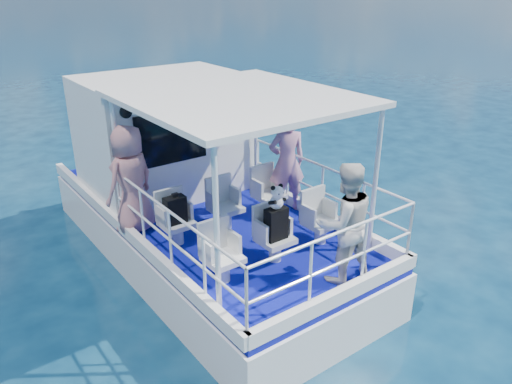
# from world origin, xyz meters

# --- Properties ---
(ground) EXTENTS (2000.00, 2000.00, 0.00)m
(ground) POSITION_xyz_m (0.00, 0.00, 0.00)
(ground) COLOR #08243C
(ground) RESTS_ON ground
(hull) EXTENTS (3.00, 7.00, 1.60)m
(hull) POSITION_xyz_m (0.00, 1.00, 0.00)
(hull) COLOR white
(hull) RESTS_ON ground
(deck) EXTENTS (2.90, 6.90, 0.10)m
(deck) POSITION_xyz_m (0.00, 1.00, 0.85)
(deck) COLOR #0A0F95
(deck) RESTS_ON hull
(cabin) EXTENTS (2.85, 2.00, 2.20)m
(cabin) POSITION_xyz_m (0.00, 2.30, 2.00)
(cabin) COLOR white
(cabin) RESTS_ON deck
(canopy) EXTENTS (3.00, 3.20, 0.08)m
(canopy) POSITION_xyz_m (0.00, -0.20, 3.14)
(canopy) COLOR white
(canopy) RESTS_ON cabin
(canopy_posts) EXTENTS (2.77, 2.97, 2.20)m
(canopy_posts) POSITION_xyz_m (0.00, -0.25, 2.00)
(canopy_posts) COLOR white
(canopy_posts) RESTS_ON deck
(railings) EXTENTS (2.84, 3.59, 1.00)m
(railings) POSITION_xyz_m (0.00, -0.58, 1.40)
(railings) COLOR white
(railings) RESTS_ON deck
(seat_port_fwd) EXTENTS (0.48, 0.46, 0.38)m
(seat_port_fwd) POSITION_xyz_m (-0.90, 0.20, 1.09)
(seat_port_fwd) COLOR silver
(seat_port_fwd) RESTS_ON deck
(seat_center_fwd) EXTENTS (0.48, 0.46, 0.38)m
(seat_center_fwd) POSITION_xyz_m (0.00, 0.20, 1.09)
(seat_center_fwd) COLOR silver
(seat_center_fwd) RESTS_ON deck
(seat_stbd_fwd) EXTENTS (0.48, 0.46, 0.38)m
(seat_stbd_fwd) POSITION_xyz_m (0.90, 0.20, 1.09)
(seat_stbd_fwd) COLOR silver
(seat_stbd_fwd) RESTS_ON deck
(seat_port_aft) EXTENTS (0.48, 0.46, 0.38)m
(seat_port_aft) POSITION_xyz_m (-0.90, -1.10, 1.09)
(seat_port_aft) COLOR silver
(seat_port_aft) RESTS_ON deck
(seat_center_aft) EXTENTS (0.48, 0.46, 0.38)m
(seat_center_aft) POSITION_xyz_m (0.00, -1.10, 1.09)
(seat_center_aft) COLOR silver
(seat_center_aft) RESTS_ON deck
(seat_stbd_aft) EXTENTS (0.48, 0.46, 0.38)m
(seat_stbd_aft) POSITION_xyz_m (0.90, -1.10, 1.09)
(seat_stbd_aft) COLOR silver
(seat_stbd_aft) RESTS_ON deck
(passenger_port_fwd) EXTENTS (0.78, 0.66, 1.77)m
(passenger_port_fwd) POSITION_xyz_m (-1.25, 1.00, 1.79)
(passenger_port_fwd) COLOR tan
(passenger_port_fwd) RESTS_ON deck
(passenger_stbd_fwd) EXTENTS (0.76, 0.63, 1.79)m
(passenger_stbd_fwd) POSITION_xyz_m (1.25, 0.17, 1.80)
(passenger_stbd_fwd) COLOR #C37EA2
(passenger_stbd_fwd) RESTS_ON deck
(passenger_stbd_aft) EXTENTS (0.96, 0.84, 1.69)m
(passenger_stbd_aft) POSITION_xyz_m (0.43, -2.01, 1.75)
(passenger_stbd_aft) COLOR silver
(passenger_stbd_aft) RESTS_ON deck
(backpack_port) EXTENTS (0.32, 0.18, 0.42)m
(backpack_port) POSITION_xyz_m (-0.93, 0.17, 1.49)
(backpack_port) COLOR black
(backpack_port) RESTS_ON seat_port_fwd
(backpack_center) EXTENTS (0.32, 0.18, 0.48)m
(backpack_center) POSITION_xyz_m (-0.02, -1.14, 1.52)
(backpack_center) COLOR black
(backpack_center) RESTS_ON seat_center_aft
(compact_camera) EXTENTS (0.09, 0.06, 0.06)m
(compact_camera) POSITION_xyz_m (-0.91, 0.17, 1.73)
(compact_camera) COLOR black
(compact_camera) RESTS_ON backpack_port
(panda) EXTENTS (0.23, 0.19, 0.35)m
(panda) POSITION_xyz_m (-0.02, -1.13, 1.93)
(panda) COLOR white
(panda) RESTS_ON backpack_center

